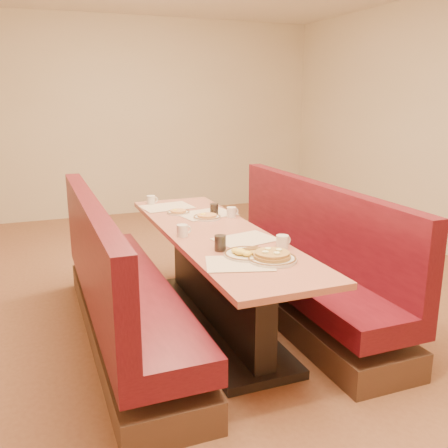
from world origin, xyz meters
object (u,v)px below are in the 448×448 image
object	(u,v)px
coffee_mug_a	(283,242)
booth_left	(119,295)
coffee_mug_c	(232,212)
soda_tumbler_near	(220,243)
booth_right	(300,269)
eggs_plate	(247,254)
soda_tumbler_mid	(214,209)
diner_table	(216,279)
pancake_plate	(272,257)
coffee_mug_b	(183,230)
coffee_mug_d	(151,200)

from	to	relation	value
coffee_mug_a	booth_left	bearing A→B (deg)	134.30
booth_left	coffee_mug_c	distance (m)	1.17
soda_tumbler_near	coffee_mug_c	bearing A→B (deg)	63.12
booth_right	eggs_plate	world-z (taller)	booth_right
eggs_plate	soda_tumbler_mid	size ratio (longest dim) A/B	3.00
diner_table	soda_tumbler_mid	xyz separation A→B (m)	(0.17, 0.50, 0.42)
soda_tumbler_mid	soda_tumbler_near	bearing A→B (deg)	-108.04
booth_left	pancake_plate	bearing A→B (deg)	-42.57
eggs_plate	coffee_mug_b	xyz separation A→B (m)	(-0.24, 0.58, 0.03)
soda_tumbler_mid	booth_right	bearing A→B (deg)	-41.64
diner_table	pancake_plate	bearing A→B (deg)	-83.40
pancake_plate	eggs_plate	bearing A→B (deg)	127.61
pancake_plate	coffee_mug_b	world-z (taller)	coffee_mug_b
eggs_plate	soda_tumbler_near	size ratio (longest dim) A/B	2.82
booth_left	pancake_plate	distance (m)	1.19
pancake_plate	coffee_mug_c	distance (m)	1.15
pancake_plate	eggs_plate	distance (m)	0.18
booth_right	soda_tumbler_mid	size ratio (longest dim) A/B	25.51
coffee_mug_a	soda_tumbler_mid	xyz separation A→B (m)	(-0.10, 1.04, 0.00)
booth_right	pancake_plate	distance (m)	1.07
booth_right	coffee_mug_c	xyz separation A→B (m)	(-0.45, 0.38, 0.43)
booth_left	booth_right	world-z (taller)	same
coffee_mug_c	coffee_mug_d	xyz separation A→B (m)	(-0.50, 0.73, -0.00)
eggs_plate	coffee_mug_c	size ratio (longest dim) A/B	2.68
booth_left	coffee_mug_c	size ratio (longest dim) A/B	22.80
booth_left	pancake_plate	size ratio (longest dim) A/B	8.25
eggs_plate	coffee_mug_b	distance (m)	0.63
coffee_mug_c	pancake_plate	bearing A→B (deg)	-113.05
coffee_mug_c	coffee_mug_a	bearing A→B (deg)	-104.08
diner_table	coffee_mug_a	distance (m)	0.74
coffee_mug_b	soda_tumbler_near	bearing A→B (deg)	-82.17
coffee_mug_a	coffee_mug_d	world-z (taller)	coffee_mug_a
booth_right	coffee_mug_a	world-z (taller)	booth_right
booth_right	soda_tumbler_mid	xyz separation A→B (m)	(-0.56, 0.50, 0.44)
booth_left	coffee_mug_a	xyz separation A→B (m)	(1.00, -0.55, 0.43)
diner_table	coffee_mug_d	distance (m)	1.20
diner_table	soda_tumbler_mid	size ratio (longest dim) A/B	25.51
eggs_plate	coffee_mug_a	distance (m)	0.30
coffee_mug_d	soda_tumbler_near	world-z (taller)	soda_tumbler_near
eggs_plate	soda_tumbler_near	world-z (taller)	soda_tumbler_near
soda_tumbler_near	eggs_plate	bearing A→B (deg)	-55.38
coffee_mug_a	coffee_mug_d	size ratio (longest dim) A/B	1.07
booth_right	eggs_plate	distance (m)	1.05
diner_table	coffee_mug_a	xyz separation A→B (m)	(0.27, -0.55, 0.42)
booth_right	soda_tumbler_near	xyz separation A→B (m)	(-0.87, -0.45, 0.44)
eggs_plate	booth_left	bearing A→B (deg)	139.25
pancake_plate	eggs_plate	xyz separation A→B (m)	(-0.11, 0.14, -0.01)
pancake_plate	coffee_mug_a	bearing A→B (deg)	48.71
coffee_mug_a	coffee_mug_c	size ratio (longest dim) A/B	1.05
diner_table	booth_left	xyz separation A→B (m)	(-0.73, 0.00, -0.01)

